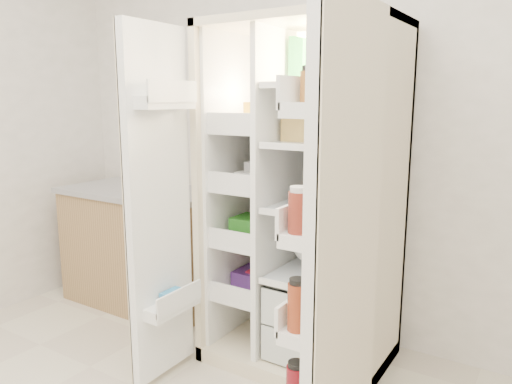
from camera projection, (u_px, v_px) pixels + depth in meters
The scene contains 5 objects.
wall_back at pixel (334, 111), 2.80m from camera, with size 4.00×0.02×2.70m, color white.
refrigerator at pixel (309, 225), 2.61m from camera, with size 0.92×0.70×1.80m.
freezer_door at pixel (159, 208), 2.36m from camera, with size 0.15×0.40×1.72m.
fridge_door at pixel (340, 251), 1.77m from camera, with size 0.17×0.58×1.72m.
kitchen_counter at pixel (143, 246), 3.37m from camera, with size 1.12×0.60×0.81m.
Camera 1 is at (1.14, -0.64, 1.41)m, focal length 34.00 mm.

